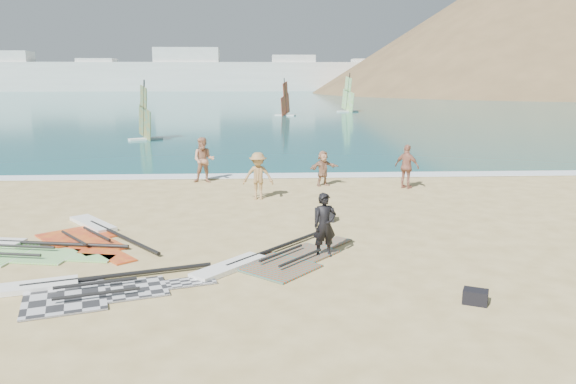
{
  "coord_description": "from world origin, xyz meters",
  "views": [
    {
      "loc": [
        -0.07,
        -13.26,
        4.62
      ],
      "look_at": [
        0.83,
        4.0,
        1.0
      ],
      "focal_mm": 35.0,
      "sensor_mm": 36.0,
      "label": 1
    }
  ],
  "objects_px": {
    "beachgoer_back": "(407,167)",
    "beachgoer_right": "(323,168)",
    "beachgoer_mid": "(258,176)",
    "rig_green": "(10,249)",
    "person_wetsuit": "(325,225)",
    "gear_bag_far": "(475,297)",
    "rig_grey": "(75,289)",
    "beachgoer_left": "(204,160)",
    "rig_orange": "(269,261)",
    "rig_red": "(93,234)",
    "gear_bag_near": "(324,215)"
  },
  "relations": [
    {
      "from": "gear_bag_near",
      "to": "gear_bag_far",
      "type": "distance_m",
      "value": 7.19
    },
    {
      "from": "rig_red",
      "to": "beachgoer_right",
      "type": "xyz_separation_m",
      "value": [
        7.59,
        7.14,
        0.7
      ]
    },
    {
      "from": "gear_bag_far",
      "to": "beachgoer_right",
      "type": "relative_size",
      "value": 0.33
    },
    {
      "from": "rig_grey",
      "to": "rig_red",
      "type": "height_order",
      "value": "same"
    },
    {
      "from": "gear_bag_far",
      "to": "beachgoer_left",
      "type": "distance_m",
      "value": 15.31
    },
    {
      "from": "rig_orange",
      "to": "beachgoer_mid",
      "type": "relative_size",
      "value": 2.4
    },
    {
      "from": "beachgoer_mid",
      "to": "beachgoer_right",
      "type": "relative_size",
      "value": 1.19
    },
    {
      "from": "rig_green",
      "to": "rig_orange",
      "type": "bearing_deg",
      "value": -0.72
    },
    {
      "from": "gear_bag_near",
      "to": "beachgoer_back",
      "type": "xyz_separation_m",
      "value": [
        4.0,
        5.1,
        0.71
      ]
    },
    {
      "from": "gear_bag_far",
      "to": "beachgoer_back",
      "type": "height_order",
      "value": "beachgoer_back"
    },
    {
      "from": "gear_bag_far",
      "to": "beachgoer_left",
      "type": "height_order",
      "value": "beachgoer_left"
    },
    {
      "from": "beachgoer_mid",
      "to": "beachgoer_back",
      "type": "bearing_deg",
      "value": 19.1
    },
    {
      "from": "rig_grey",
      "to": "gear_bag_far",
      "type": "distance_m",
      "value": 8.52
    },
    {
      "from": "rig_grey",
      "to": "beachgoer_left",
      "type": "bearing_deg",
      "value": 65.1
    },
    {
      "from": "rig_grey",
      "to": "beachgoer_mid",
      "type": "relative_size",
      "value": 2.98
    },
    {
      "from": "rig_green",
      "to": "person_wetsuit",
      "type": "bearing_deg",
      "value": 4.1
    },
    {
      "from": "beachgoer_left",
      "to": "beachgoer_mid",
      "type": "height_order",
      "value": "beachgoer_left"
    },
    {
      "from": "beachgoer_back",
      "to": "beachgoer_right",
      "type": "bearing_deg",
      "value": 29.2
    },
    {
      "from": "rig_green",
      "to": "gear_bag_near",
      "type": "distance_m",
      "value": 9.18
    },
    {
      "from": "gear_bag_far",
      "to": "beachgoer_mid",
      "type": "bearing_deg",
      "value": 113.68
    },
    {
      "from": "rig_grey",
      "to": "beachgoer_right",
      "type": "distance_m",
      "value": 13.38
    },
    {
      "from": "gear_bag_near",
      "to": "beachgoer_back",
      "type": "height_order",
      "value": "beachgoer_back"
    },
    {
      "from": "rig_red",
      "to": "gear_bag_far",
      "type": "height_order",
      "value": "gear_bag_far"
    },
    {
      "from": "rig_grey",
      "to": "beachgoer_left",
      "type": "height_order",
      "value": "beachgoer_left"
    },
    {
      "from": "rig_orange",
      "to": "gear_bag_near",
      "type": "height_order",
      "value": "gear_bag_near"
    },
    {
      "from": "rig_green",
      "to": "gear_bag_near",
      "type": "height_order",
      "value": "gear_bag_near"
    },
    {
      "from": "beachgoer_right",
      "to": "gear_bag_far",
      "type": "bearing_deg",
      "value": -108.86
    },
    {
      "from": "beachgoer_right",
      "to": "gear_bag_near",
      "type": "bearing_deg",
      "value": -122.61
    },
    {
      "from": "rig_grey",
      "to": "rig_red",
      "type": "distance_m",
      "value": 4.48
    },
    {
      "from": "rig_red",
      "to": "beachgoer_left",
      "type": "relative_size",
      "value": 2.49
    },
    {
      "from": "gear_bag_far",
      "to": "beachgoer_right",
      "type": "distance_m",
      "value": 12.76
    },
    {
      "from": "rig_orange",
      "to": "beachgoer_back",
      "type": "relative_size",
      "value": 2.35
    },
    {
      "from": "gear_bag_far",
      "to": "rig_green",
      "type": "bearing_deg",
      "value": 159.65
    },
    {
      "from": "rig_green",
      "to": "person_wetsuit",
      "type": "distance_m",
      "value": 8.46
    },
    {
      "from": "rig_orange",
      "to": "gear_bag_near",
      "type": "bearing_deg",
      "value": 16.56
    },
    {
      "from": "rig_grey",
      "to": "gear_bag_near",
      "type": "relative_size",
      "value": 8.66
    },
    {
      "from": "rig_green",
      "to": "rig_red",
      "type": "height_order",
      "value": "same"
    },
    {
      "from": "rig_grey",
      "to": "beachgoer_mid",
      "type": "height_order",
      "value": "beachgoer_mid"
    },
    {
      "from": "beachgoer_right",
      "to": "rig_orange",
      "type": "bearing_deg",
      "value": -130.76
    },
    {
      "from": "rig_red",
      "to": "person_wetsuit",
      "type": "distance_m",
      "value": 6.99
    },
    {
      "from": "rig_red",
      "to": "gear_bag_far",
      "type": "relative_size",
      "value": 9.99
    },
    {
      "from": "beachgoer_mid",
      "to": "beachgoer_back",
      "type": "distance_m",
      "value": 6.36
    },
    {
      "from": "beachgoer_mid",
      "to": "gear_bag_near",
      "type": "bearing_deg",
      "value": -54.4
    },
    {
      "from": "rig_red",
      "to": "beachgoer_back",
      "type": "bearing_deg",
      "value": 81.46
    },
    {
      "from": "rig_grey",
      "to": "beachgoer_mid",
      "type": "bearing_deg",
      "value": 48.74
    },
    {
      "from": "gear_bag_near",
      "to": "beachgoer_back",
      "type": "relative_size",
      "value": 0.34
    },
    {
      "from": "person_wetsuit",
      "to": "gear_bag_far",
      "type": "bearing_deg",
      "value": -61.72
    },
    {
      "from": "rig_red",
      "to": "rig_orange",
      "type": "bearing_deg",
      "value": 23.38
    },
    {
      "from": "gear_bag_near",
      "to": "beachgoer_mid",
      "type": "distance_m",
      "value": 4.05
    },
    {
      "from": "beachgoer_left",
      "to": "gear_bag_far",
      "type": "bearing_deg",
      "value": -60.51
    }
  ]
}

